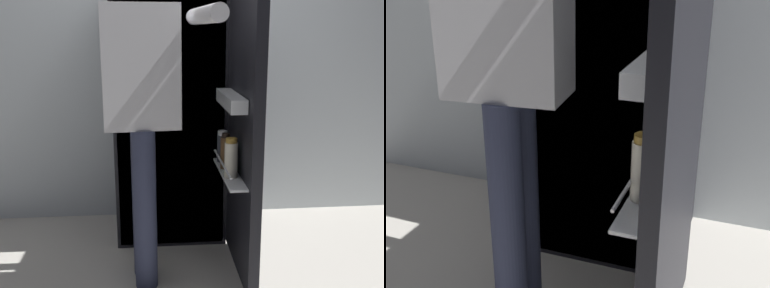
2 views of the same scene
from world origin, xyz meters
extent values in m
plane|color=#B7B2A8|center=(0.00, 0.00, 0.00)|extent=(5.28, 5.28, 0.00)
cube|color=silver|center=(0.00, 0.86, 1.30)|extent=(4.40, 0.10, 2.60)
cube|color=black|center=(0.00, 0.53, 0.82)|extent=(0.70, 0.56, 1.63)
cube|color=white|center=(0.00, 0.25, 0.82)|extent=(0.66, 0.01, 1.59)
cube|color=white|center=(0.00, 0.30, 0.90)|extent=(0.62, 0.09, 0.01)
cube|color=black|center=(0.38, -0.09, 0.82)|extent=(0.06, 0.68, 1.58)
cube|color=white|center=(0.30, -0.09, 0.59)|extent=(0.09, 0.58, 0.01)
cylinder|color=silver|center=(0.26, -0.09, 0.65)|extent=(0.01, 0.56, 0.01)
cube|color=white|center=(0.30, -0.09, 0.99)|extent=(0.08, 0.49, 0.07)
cylinder|color=#EDE5CC|center=(0.29, -0.17, 0.69)|extent=(0.07, 0.07, 0.19)
cylinder|color=#B78933|center=(0.29, -0.17, 0.80)|extent=(0.06, 0.06, 0.02)
cylinder|color=#333842|center=(0.30, 0.13, 0.68)|extent=(0.06, 0.06, 0.16)
cylinder|color=silver|center=(0.30, 0.13, 0.77)|extent=(0.06, 0.06, 0.03)
cylinder|color=brown|center=(0.29, -0.01, 0.68)|extent=(0.06, 0.06, 0.18)
cylinder|color=black|center=(0.29, -0.01, 0.79)|extent=(0.04, 0.04, 0.02)
cylinder|color=green|center=(0.31, -0.10, 0.67)|extent=(0.06, 0.06, 0.16)
cylinder|color=#195B28|center=(0.31, -0.10, 0.76)|extent=(0.05, 0.05, 0.02)
cylinder|color=#4C7F3D|center=(0.06, 0.30, 0.96)|extent=(0.10, 0.10, 0.10)
cylinder|color=#2D334C|center=(-0.17, -0.06, 0.43)|extent=(0.12, 0.12, 0.87)
cylinder|color=#2D334C|center=(-0.16, -0.20, 0.43)|extent=(0.12, 0.12, 0.87)
cube|color=silver|center=(-0.17, -0.13, 1.17)|extent=(0.40, 0.25, 0.61)
cylinder|color=silver|center=(-0.18, 0.06, 1.15)|extent=(0.08, 0.08, 0.58)
cylinder|color=silver|center=(0.14, -0.30, 1.42)|extent=(0.13, 0.58, 0.08)
camera|label=1|loc=(-0.12, -2.44, 1.35)|focal=42.58mm
camera|label=2|loc=(0.60, -1.55, 1.35)|focal=47.99mm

